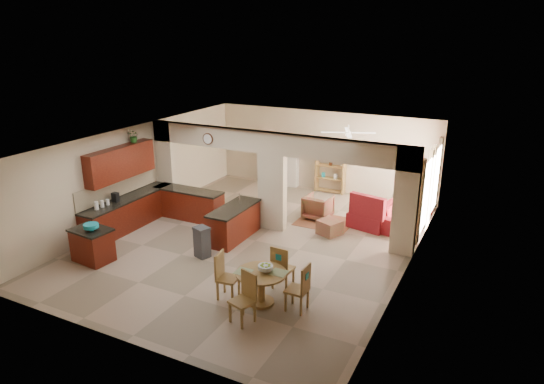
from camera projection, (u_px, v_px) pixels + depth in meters
The scene contains 39 objects.
floor at pixel (256, 241), 13.14m from camera, with size 10.00×10.00×0.00m, color gray.
ceiling at pixel (254, 139), 12.24m from camera, with size 10.00×10.00×0.00m, color white.
wall_back at pixel (323, 151), 16.92m from camera, with size 8.00×8.00×0.00m, color #C7B791.
wall_front at pixel (118, 273), 8.46m from camera, with size 8.00×8.00×0.00m, color #C7B791.
wall_left at pixel (137, 173), 14.39m from camera, with size 10.00×10.00×0.00m, color #C7B791.
wall_right at pixel (410, 217), 10.99m from camera, with size 10.00×10.00×0.00m, color #C7B791.
partition_left_pier at pixel (166, 166), 15.11m from camera, with size 0.60×0.25×2.80m, color #C7B791.
partition_center_pier at pixel (272, 192), 13.63m from camera, with size 0.80×0.25×2.20m, color #C7B791.
partition_right_pier at pixel (406, 202), 11.96m from camera, with size 0.60×0.25×2.80m, color #C7B791.
partition_header at pixel (272, 143), 13.19m from camera, with size 8.00×0.25×0.60m, color #C7B791.
kitchen_counter at pixel (154, 209), 14.17m from camera, with size 2.52×3.29×1.48m.
upper_cabinets at pixel (121, 163), 13.47m from camera, with size 0.35×2.40×0.90m, color #3D0C07.
peninsula at pixel (234, 223), 13.15m from camera, with size 0.70×1.85×0.91m.
wall_clock at pixel (208, 139), 13.93m from camera, with size 0.34×0.34×0.03m, color #502E1A.
rug at pixel (325, 222), 14.40m from camera, with size 1.60×1.30×0.01m, color brown.
fireplace at pixel (280, 168), 17.71m from camera, with size 1.60×0.35×1.20m.
shelving_unit at pixel (331, 167), 16.78m from camera, with size 1.00×0.32×1.80m, color olive.
window_a at pixel (426, 196), 13.01m from camera, with size 0.02×0.90×1.90m, color white.
window_b at pixel (436, 179), 14.45m from camera, with size 0.02×0.90×1.90m, color white.
glazed_door at pixel (430, 192), 13.78m from camera, with size 0.02×0.70×2.10m, color white.
drape_a_left at pixel (420, 202), 12.52m from camera, with size 0.10×0.28×2.30m, color #44201B.
drape_a_right at pixel (428, 189), 13.54m from camera, with size 0.10×0.28×2.30m, color #44201B.
drape_b_left at pixel (431, 184), 13.96m from camera, with size 0.10×0.28×2.30m, color #44201B.
drape_b_right at pixel (438, 174), 14.98m from camera, with size 0.10×0.28×2.30m, color #44201B.
ceiling_fan at pixel (348, 133), 14.22m from camera, with size 1.00×1.00×0.10m, color white.
kitchen_island at pixel (92, 245), 11.89m from camera, with size 1.04×0.79×0.84m.
teal_bowl at pixel (91, 227), 11.65m from camera, with size 0.36×0.36×0.17m, color teal.
trash_can at pixel (202, 243), 12.11m from camera, with size 0.35×0.29×0.74m, color #2D2D2F.
dining_table at pixel (261, 282), 10.00m from camera, with size 1.06×1.06×0.72m.
fruit_bowl at pixel (266, 268), 9.92m from camera, with size 0.31×0.31×0.17m, color #90C029.
sofa at pixel (404, 213), 14.20m from camera, with size 0.92×2.35×0.69m, color maroon.
chaise at pixel (370, 220), 14.00m from camera, with size 1.07×0.87×0.43m, color maroon.
armchair at pixel (318, 207), 14.60m from camera, with size 0.77×0.79×0.72m, color maroon.
ottoman at pixel (330, 227), 13.51m from camera, with size 0.56×0.56×0.41m, color maroon.
plant at pixel (134, 136), 13.79m from camera, with size 0.34×0.29×0.37m, color #225316.
chair_north at pixel (281, 266), 10.54m from camera, with size 0.44×0.44×1.02m.
chair_east at pixel (301, 286), 9.71m from camera, with size 0.43×0.43×1.02m.
chair_south at pixel (245, 295), 9.38m from camera, with size 0.53×0.53×1.02m.
chair_west at pixel (224, 274), 10.21m from camera, with size 0.47×0.47×1.02m.
Camera 1 is at (5.80, -10.54, 5.46)m, focal length 32.00 mm.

